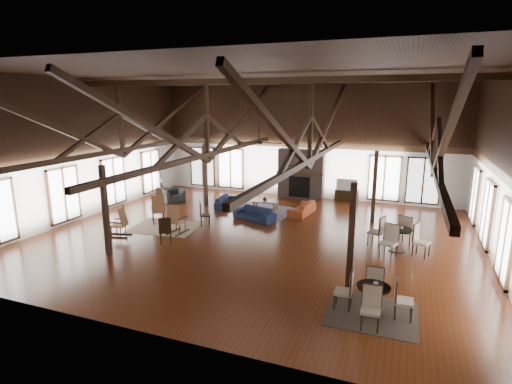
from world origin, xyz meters
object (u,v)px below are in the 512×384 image
at_px(sofa_navy_front, 254,214).
at_px(tv_console, 347,196).
at_px(sofa_orange, 302,208).
at_px(armchair, 174,196).
at_px(sofa_navy_left, 226,201).
at_px(cafe_table_far, 398,236).
at_px(cafe_table_near, 373,294).
at_px(coffee_table, 265,202).

bearing_deg(sofa_navy_front, tv_console, 72.46).
relative_size(sofa_orange, armchair, 1.90).
bearing_deg(sofa_navy_left, cafe_table_far, -118.02).
relative_size(armchair, tv_console, 0.85).
relative_size(cafe_table_near, cafe_table_far, 0.88).
height_order(armchair, tv_console, armchair).
relative_size(sofa_navy_left, armchair, 1.71).
distance_m(sofa_navy_left, cafe_table_near, 11.00).
relative_size(coffee_table, cafe_table_near, 0.66).
relative_size(sofa_navy_front, cafe_table_near, 0.99).
xyz_separation_m(sofa_navy_left, sofa_orange, (3.83, -0.00, 0.03)).
relative_size(sofa_orange, tv_console, 1.62).
distance_m(coffee_table, tv_console, 4.58).
bearing_deg(sofa_orange, cafe_table_far, 58.07).
xyz_separation_m(sofa_orange, armchair, (-6.68, -0.21, 0.05)).
distance_m(sofa_navy_front, armchair, 5.18).
height_order(sofa_orange, coffee_table, sofa_orange).
bearing_deg(cafe_table_far, sofa_orange, 142.07).
bearing_deg(sofa_navy_left, coffee_table, -95.93).
distance_m(sofa_navy_front, tv_console, 5.78).
xyz_separation_m(sofa_navy_left, cafe_table_near, (7.63, -7.92, 0.24)).
relative_size(coffee_table, armchair, 1.24).
distance_m(sofa_navy_left, coffee_table, 2.04).
distance_m(coffee_table, cafe_table_near, 9.69).
height_order(sofa_navy_left, cafe_table_far, cafe_table_far).
distance_m(sofa_navy_left, sofa_orange, 3.83).
xyz_separation_m(sofa_orange, cafe_table_far, (4.24, -3.30, 0.28)).
height_order(sofa_navy_left, coffee_table, sofa_navy_left).
relative_size(sofa_orange, cafe_table_near, 1.00).
height_order(sofa_navy_front, cafe_table_far, cafe_table_far).
distance_m(sofa_navy_front, cafe_table_far, 6.17).
height_order(sofa_orange, tv_console, tv_console).
bearing_deg(tv_console, sofa_navy_front, -124.17).
xyz_separation_m(coffee_table, tv_console, (3.33, 3.14, -0.10)).
bearing_deg(cafe_table_near, sofa_navy_left, 133.94).
bearing_deg(sofa_navy_left, cafe_table_near, -141.78).
distance_m(armchair, cafe_table_far, 11.34).
relative_size(sofa_navy_left, cafe_table_far, 0.80).
bearing_deg(cafe_table_far, sofa_navy_front, 164.43).
bearing_deg(sofa_orange, sofa_navy_front, -40.01).
height_order(cafe_table_near, cafe_table_far, cafe_table_far).
xyz_separation_m(armchair, cafe_table_near, (10.48, -7.70, 0.17)).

